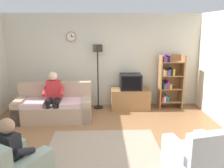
% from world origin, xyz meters
% --- Properties ---
extents(ground_plane, '(12.00, 12.00, 0.00)m').
position_xyz_m(ground_plane, '(0.00, 0.00, 0.00)').
color(ground_plane, '#8C603D').
extents(back_wall_assembly, '(6.20, 0.17, 2.70)m').
position_xyz_m(back_wall_assembly, '(-0.00, 2.66, 1.35)').
color(back_wall_assembly, beige).
rests_on(back_wall_assembly, ground_plane).
extents(couch, '(1.92, 0.93, 0.90)m').
position_xyz_m(couch, '(-1.29, 1.56, 0.31)').
color(couch, tan).
rests_on(couch, ground_plane).
extents(tv_stand, '(1.10, 0.56, 0.59)m').
position_xyz_m(tv_stand, '(0.76, 2.25, 0.29)').
color(tv_stand, olive).
rests_on(tv_stand, ground_plane).
extents(tv, '(0.60, 0.49, 0.44)m').
position_xyz_m(tv, '(0.76, 2.23, 0.81)').
color(tv, black).
rests_on(tv, tv_stand).
extents(bookshelf, '(0.68, 0.36, 1.57)m').
position_xyz_m(bookshelf, '(1.88, 2.32, 0.82)').
color(bookshelf, olive).
rests_on(bookshelf, ground_plane).
extents(floor_lamp, '(0.28, 0.28, 1.85)m').
position_xyz_m(floor_lamp, '(-0.17, 2.35, 1.45)').
color(floor_lamp, black).
rests_on(floor_lamp, ground_plane).
extents(armchair_near_bookshelf, '(0.97, 1.03, 0.90)m').
position_xyz_m(armchair_near_bookshelf, '(1.45, -0.97, 0.29)').
color(armchair_near_bookshelf, '#9EADBC').
rests_on(armchair_near_bookshelf, ground_plane).
extents(area_rug, '(2.20, 1.70, 0.01)m').
position_xyz_m(area_rug, '(-0.03, -0.09, 0.01)').
color(area_rug, gray).
rests_on(area_rug, ground_plane).
extents(person_on_couch, '(0.52, 0.54, 1.24)m').
position_xyz_m(person_on_couch, '(-1.27, 1.45, 0.70)').
color(person_on_couch, red).
rests_on(person_on_couch, ground_plane).
extents(person_in_left_armchair, '(0.61, 0.64, 1.12)m').
position_xyz_m(person_in_left_armchair, '(-1.31, -1.12, 0.60)').
color(person_in_left_armchair, black).
rests_on(person_in_left_armchair, ground_plane).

